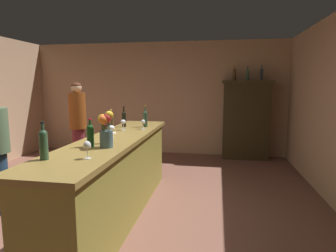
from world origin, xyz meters
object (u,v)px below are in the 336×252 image
Objects in this scene: bar_counter at (115,177)px; cheese_plate at (110,133)px; wine_glass_rear at (143,123)px; flower_arrangement at (106,128)px; wine_bottle_syrah at (105,131)px; wine_bottle_rose at (111,121)px; wine_glass_spare at (87,146)px; display_bottle_center at (262,74)px; wine_bottle_merlot at (90,134)px; display_bottle_left at (235,74)px; patron_redhead at (78,123)px; display_bottle_midleft at (248,74)px; wine_bottle_malbec at (124,118)px; wine_glass_mid at (123,123)px; wine_bottle_riesling at (145,118)px; wine_bottle_chardonnay at (43,143)px; display_cabinet at (246,119)px; wine_glass_front at (111,129)px.

bar_counter is 0.59m from cheese_plate.
flower_arrangement is (-0.06, -1.22, 0.11)m from wine_glass_rear.
wine_bottle_syrah is 1.05× the size of wine_bottle_rose.
display_bottle_center is at bearing 64.19° from wine_glass_spare.
wine_bottle_merlot is 1.00× the size of wine_bottle_rose.
wine_bottle_syrah is 0.94× the size of display_bottle_left.
patron_redhead is (-1.41, 2.52, -0.17)m from wine_glass_spare.
display_bottle_center reaches higher than display_bottle_midleft.
bar_counter is 0.87m from flower_arrangement.
bar_counter is 10.03× the size of wine_bottle_malbec.
cheese_plate is 3.79m from display_bottle_center.
wine_bottle_syrah is at bearing 65.41° from wine_bottle_merlot.
flower_arrangement is 4.02m from display_bottle_left.
display_bottle_center is at bearing 51.72° from wine_glass_rear.
wine_glass_rear is at bearing 23.37° from patron_redhead.
wine_bottle_rose is 1.90× the size of wine_glass_spare.
wine_glass_mid is 3.17m from display_bottle_left.
bar_counter is 0.81m from wine_bottle_merlot.
wine_bottle_merlot is 0.98× the size of display_bottle_midleft.
wine_glass_rear is (0.02, -0.22, -0.04)m from wine_bottle_riesling.
wine_bottle_chardonnay is 2.12× the size of wine_glass_spare.
display_bottle_center is at bearing -0.00° from display_cabinet.
wine_bottle_rose is 0.90× the size of display_bottle_center.
wine_glass_rear is at bearing -123.94° from display_bottle_midleft.
wine_bottle_malbec is 2.27× the size of wine_glass_rear.
wine_bottle_merlot is at bearing 176.93° from flower_arrangement.
wine_glass_front is 0.55m from wine_glass_mid.
wine_glass_mid is at bearing 77.21° from cheese_plate.
wine_bottle_rose reaches higher than cheese_plate.
wine_glass_rear is at bearing -123.99° from display_cabinet.
wine_bottle_syrah is 2.14× the size of wine_glass_front.
display_bottle_center is (0.56, 0.00, -0.00)m from display_bottle_left.
wine_bottle_malbec is 3.33m from display_bottle_center.
wine_bottle_syrah is at bearing -79.93° from wine_glass_front.
wine_bottle_malbec is at bearing 91.70° from cheese_plate.
wine_bottle_merlot is 1.90× the size of wine_glass_spare.
wine_bottle_chardonnay is 1.09× the size of display_bottle_midleft.
wine_bottle_malbec is 1.06× the size of wine_bottle_rose.
display_cabinet reaches higher than wine_bottle_chardonnay.
wine_bottle_malbec is 1.42m from flower_arrangement.
display_bottle_center is at bearing 56.11° from bar_counter.
display_bottle_midleft is at bearing 64.97° from flower_arrangement.
wine_bottle_chardonnay is 2.21× the size of cheese_plate.
wine_bottle_chardonnay is 4.89m from display_bottle_center.
wine_bottle_chardonnay is 0.36m from wine_glass_spare.
cheese_plate is (-0.17, 0.60, -0.13)m from wine_bottle_syrah.
wine_bottle_riesling is at bearing 84.11° from wine_bottle_syrah.
wine_bottle_riesling is 0.19× the size of patron_redhead.
flower_arrangement reaches higher than bar_counter.
wine_glass_front is 1.00m from wine_glass_spare.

